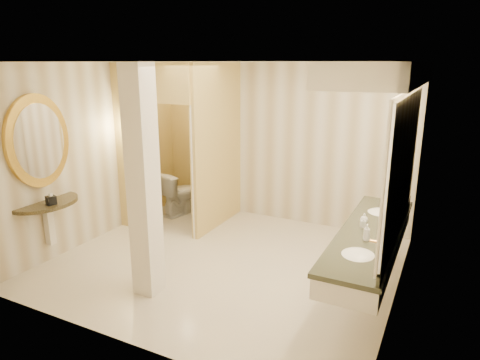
% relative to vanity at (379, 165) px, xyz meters
% --- Properties ---
extents(floor, '(4.50, 4.50, 0.00)m').
position_rel_vanity_xyz_m(floor, '(-1.98, 0.13, -1.63)').
color(floor, beige).
rests_on(floor, ground).
extents(ceiling, '(4.50, 4.50, 0.00)m').
position_rel_vanity_xyz_m(ceiling, '(-1.98, 0.13, 1.07)').
color(ceiling, white).
rests_on(ceiling, wall_back).
extents(wall_back, '(4.50, 0.02, 2.70)m').
position_rel_vanity_xyz_m(wall_back, '(-1.98, 2.13, -0.28)').
color(wall_back, beige).
rests_on(wall_back, floor).
extents(wall_front, '(4.50, 0.02, 2.70)m').
position_rel_vanity_xyz_m(wall_front, '(-1.98, -1.87, -0.28)').
color(wall_front, beige).
rests_on(wall_front, floor).
extents(wall_left, '(0.02, 4.00, 2.70)m').
position_rel_vanity_xyz_m(wall_left, '(-4.23, 0.13, -0.28)').
color(wall_left, beige).
rests_on(wall_left, floor).
extents(wall_right, '(0.02, 4.00, 2.70)m').
position_rel_vanity_xyz_m(wall_right, '(0.27, 0.13, -0.28)').
color(wall_right, beige).
rests_on(wall_right, floor).
extents(toilet_closet, '(1.50, 1.55, 2.70)m').
position_rel_vanity_xyz_m(toilet_closet, '(-3.10, 1.10, -0.24)').
color(toilet_closet, '#E9CD79').
rests_on(toilet_closet, floor).
extents(wall_sconce, '(0.14, 0.14, 0.42)m').
position_rel_vanity_xyz_m(wall_sconce, '(-3.90, 0.56, 0.10)').
color(wall_sconce, '#D69044').
rests_on(wall_sconce, toilet_closet).
extents(vanity, '(0.75, 2.74, 2.09)m').
position_rel_vanity_xyz_m(vanity, '(0.00, 0.00, 0.00)').
color(vanity, silver).
rests_on(vanity, floor).
extents(console_shelf, '(0.95, 0.95, 1.93)m').
position_rel_vanity_xyz_m(console_shelf, '(-4.19, -0.89, -0.29)').
color(console_shelf, black).
rests_on(console_shelf, floor).
extents(pillar, '(0.28, 0.28, 2.70)m').
position_rel_vanity_xyz_m(pillar, '(-2.43, -0.95, -0.28)').
color(pillar, silver).
rests_on(pillar, floor).
extents(tissue_box, '(0.15, 0.15, 0.11)m').
position_rel_vanity_xyz_m(tissue_box, '(-3.99, -0.96, -0.70)').
color(tissue_box, black).
rests_on(tissue_box, console_shelf).
extents(toilet, '(0.58, 0.84, 0.79)m').
position_rel_vanity_xyz_m(toilet, '(-3.68, 1.52, -1.24)').
color(toilet, white).
rests_on(toilet, floor).
extents(soap_bottle_a, '(0.07, 0.07, 0.12)m').
position_rel_vanity_xyz_m(soap_bottle_a, '(-0.13, 0.06, -0.69)').
color(soap_bottle_a, beige).
rests_on(soap_bottle_a, vanity).
extents(soap_bottle_b, '(0.10, 0.10, 0.11)m').
position_rel_vanity_xyz_m(soap_bottle_b, '(-0.15, 0.22, -0.70)').
color(soap_bottle_b, silver).
rests_on(soap_bottle_b, vanity).
extents(soap_bottle_c, '(0.07, 0.07, 0.18)m').
position_rel_vanity_xyz_m(soap_bottle_c, '(-0.02, -0.31, -0.66)').
color(soap_bottle_c, '#C6B28C').
rests_on(soap_bottle_c, vanity).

